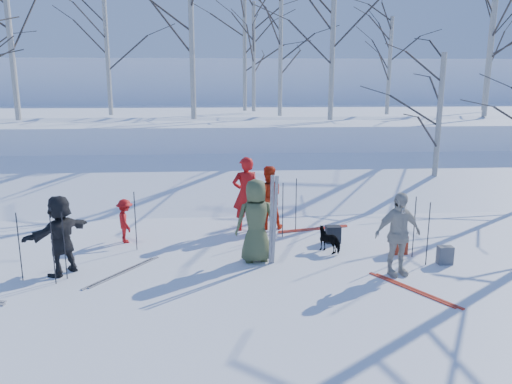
{
  "coord_description": "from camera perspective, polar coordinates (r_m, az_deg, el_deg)",
  "views": [
    {
      "loc": [
        -0.75,
        -9.28,
        3.77
      ],
      "look_at": [
        0.0,
        1.5,
        1.3
      ],
      "focal_mm": 35.0,
      "sensor_mm": 36.0,
      "label": 1
    }
  ],
  "objects": [
    {
      "name": "ground",
      "position": [
        10.05,
        0.6,
        -9.17
      ],
      "size": [
        120.0,
        120.0,
        0.0
      ],
      "primitive_type": "plane",
      "color": "white",
      "rests_on": "ground"
    },
    {
      "name": "snow_ramp",
      "position": [
        16.7,
        -1.31,
        0.35
      ],
      "size": [
        70.0,
        9.49,
        4.12
      ],
      "primitive_type": "cube",
      "rotation": [
        0.3,
        0.0,
        0.0
      ],
      "color": "white",
      "rests_on": "ground"
    },
    {
      "name": "snow_plateau",
      "position": [
        26.44,
        -2.35,
        6.85
      ],
      "size": [
        70.0,
        18.0,
        2.2
      ],
      "primitive_type": "cube",
      "color": "white",
      "rests_on": "ground"
    },
    {
      "name": "far_hill",
      "position": [
        47.32,
        -3.12,
        10.71
      ],
      "size": [
        90.0,
        30.0,
        6.0
      ],
      "primitive_type": "cube",
      "color": "white",
      "rests_on": "ground"
    },
    {
      "name": "skier_olive_center",
      "position": [
        10.37,
        0.0,
        -3.32
      ],
      "size": [
        0.93,
        0.68,
        1.76
      ],
      "primitive_type": "imported",
      "rotation": [
        0.0,
        0.0,
        3.29
      ],
      "color": "#475231",
      "rests_on": "ground"
    },
    {
      "name": "skier_red_north",
      "position": [
        12.51,
        -1.18,
        -0.21
      ],
      "size": [
        0.75,
        0.56,
        1.88
      ],
      "primitive_type": "imported",
      "rotation": [
        0.0,
        0.0,
        3.32
      ],
      "color": "#B21010",
      "rests_on": "ground"
    },
    {
      "name": "skier_redor_behind",
      "position": [
        12.68,
        1.36,
        -0.61
      ],
      "size": [
        0.81,
        0.64,
        1.62
      ],
      "primitive_type": "imported",
      "rotation": [
        0.0,
        0.0,
        3.18
      ],
      "color": "red",
      "rests_on": "ground"
    },
    {
      "name": "skier_red_seated",
      "position": [
        12.05,
        -14.72,
        -3.21
      ],
      "size": [
        0.6,
        0.76,
        1.04
      ],
      "primitive_type": "imported",
      "rotation": [
        0.0,
        0.0,
        1.95
      ],
      "color": "#B21010",
      "rests_on": "ground"
    },
    {
      "name": "skier_cream_east",
      "position": [
        10.05,
        15.9,
        -4.65
      ],
      "size": [
        1.04,
        0.6,
        1.66
      ],
      "primitive_type": "imported",
      "rotation": [
        0.0,
        0.0,
        0.21
      ],
      "color": "beige",
      "rests_on": "ground"
    },
    {
      "name": "skier_grey_west",
      "position": [
        10.44,
        -21.41,
        -4.6
      ],
      "size": [
        1.23,
        1.48,
        1.59
      ],
      "primitive_type": "imported",
      "rotation": [
        0.0,
        0.0,
        4.11
      ],
      "color": "black",
      "rests_on": "ground"
    },
    {
      "name": "dog",
      "position": [
        11.25,
        8.43,
        -5.4
      ],
      "size": [
        0.65,
        0.67,
        0.54
      ],
      "primitive_type": "imported",
      "rotation": [
        0.0,
        0.0,
        3.89
      ],
      "color": "black",
      "rests_on": "ground"
    },
    {
      "name": "upright_ski_left",
      "position": [
        10.15,
        1.77,
        -3.26
      ],
      "size": [
        0.09,
        0.16,
        1.9
      ],
      "primitive_type": "cube",
      "rotation": [
        0.07,
        0.0,
        0.14
      ],
      "color": "silver",
      "rests_on": "ground"
    },
    {
      "name": "upright_ski_right",
      "position": [
        10.14,
        2.15,
        -3.29
      ],
      "size": [
        0.13,
        0.23,
        1.89
      ],
      "primitive_type": "cube",
      "rotation": [
        0.1,
        0.0,
        0.31
      ],
      "color": "silver",
      "rests_on": "ground"
    },
    {
      "name": "ski_pair_a",
      "position": [
        9.69,
        17.52,
        -10.58
      ],
      "size": [
        1.89,
        2.08,
        0.02
      ],
      "primitive_type": null,
      "rotation": [
        0.0,
        0.0,
        0.55
      ],
      "color": "red",
      "rests_on": "ground"
    },
    {
      "name": "ski_pair_c",
      "position": [
        10.38,
        -14.98,
        -8.83
      ],
      "size": [
        1.97,
        2.09,
        0.02
      ],
      "primitive_type": null,
      "rotation": [
        0.0,
        0.0,
        -0.6
      ],
      "color": "silver",
      "rests_on": "ground"
    },
    {
      "name": "ski_pair_d",
      "position": [
        12.86,
        6.57,
        -4.21
      ],
      "size": [
        1.04,
        1.99,
        0.02
      ],
      "primitive_type": null,
      "rotation": [
        0.0,
        0.0,
        1.8
      ],
      "color": "red",
      "rests_on": "ground"
    },
    {
      "name": "ski_pole_a",
      "position": [
        10.79,
        19.07,
        -4.56
      ],
      "size": [
        0.02,
        0.02,
        1.34
      ],
      "primitive_type": "cylinder",
      "color": "black",
      "rests_on": "ground"
    },
    {
      "name": "ski_pole_b",
      "position": [
        11.18,
        17.62,
        -3.84
      ],
      "size": [
        0.02,
        0.02,
        1.34
      ],
      "primitive_type": "cylinder",
      "color": "black",
      "rests_on": "ground"
    },
    {
      "name": "ski_pole_c",
      "position": [
        11.42,
        -13.62,
        -3.25
      ],
      "size": [
        0.02,
        0.02,
        1.34
      ],
      "primitive_type": "cylinder",
      "color": "black",
      "rests_on": "ground"
    },
    {
      "name": "ski_pole_d",
      "position": [
        10.18,
        -21.05,
        -5.75
      ],
      "size": [
        0.02,
        0.02,
        1.34
      ],
      "primitive_type": "cylinder",
      "color": "black",
      "rests_on": "ground"
    },
    {
      "name": "ski_pole_e",
      "position": [
        12.04,
        3.07,
        -2.07
      ],
      "size": [
        0.02,
        0.02,
        1.34
      ],
      "primitive_type": "cylinder",
      "color": "black",
      "rests_on": "ground"
    },
    {
      "name": "ski_pole_f",
      "position": [
        10.43,
        -25.42,
        -5.7
      ],
      "size": [
        0.02,
        0.02,
        1.34
      ],
      "primitive_type": "cylinder",
      "color": "black",
      "rests_on": "ground"
    },
    {
      "name": "ski_pole_g",
      "position": [
        10.01,
        -22.2,
        -6.15
      ],
      "size": [
        0.02,
        0.02,
        1.34
      ],
      "primitive_type": "cylinder",
      "color": "black",
      "rests_on": "ground"
    },
    {
      "name": "ski_pole_h",
      "position": [
        12.58,
        4.6,
        -1.44
      ],
      "size": [
        0.02,
        0.02,
        1.34
      ],
      "primitive_type": "cylinder",
      "color": "black",
      "rests_on": "ground"
    },
    {
      "name": "backpack_red",
      "position": [
        11.45,
        16.07,
        -5.77
      ],
      "size": [
        0.32,
        0.22,
        0.42
      ],
      "primitive_type": "cube",
      "color": "#A83119",
      "rests_on": "ground"
    },
    {
      "name": "backpack_grey",
      "position": [
        11.13,
        20.79,
        -6.76
      ],
      "size": [
        0.3,
        0.2,
        0.38
      ],
      "primitive_type": "cube",
      "color": "#525459",
      "rests_on": "ground"
    },
    {
      "name": "backpack_dark",
      "position": [
        11.85,
        8.8,
        -4.81
      ],
      "size": [
        0.34,
        0.24,
        0.4
      ],
      "primitive_type": "cube",
      "color": "black",
      "rests_on": "ground"
    },
    {
      "name": "birch_plateau_a",
      "position": [
        23.35,
        25.41,
        16.19
      ],
      "size": [
        5.36,
        5.36,
        6.8
      ],
      "primitive_type": null,
      "color": "silver",
      "rests_on": "snow_plateau"
    },
    {
      "name": "birch_plateau_b",
      "position": [
        24.93,
        -1.31,
        15.45
      ],
      "size": [
        4.37,
        4.37,
        5.39
      ],
      "primitive_type": null,
      "color": "silver",
      "rests_on": "snow_plateau"
    },
    {
      "name": "birch_plateau_c",
      "position": [
        23.2,
        15.01,
        13.71
      ],
      "size": [
        3.51,
        3.51,
        4.16
      ],
      "primitive_type": null,
      "color": "silver",
      "rests_on": "snow_plateau"
    },
    {
      "name": "birch_plateau_d",
      "position": [
        22.96,
        -16.65,
        15.19
      ],
      "size": [
        4.39,
        4.39,
        5.41
      ],
      "primitive_type": null,
      "color": "silver",
      "rests_on": "snow_plateau"
    },
    {
      "name": "birch_plateau_e",
      "position": [
        19.99,
        -7.4,
        18.35
      ],
      "size": [
        5.52,
        5.52,
        7.03
      ],
      "primitive_type": null,
      "color": "silver",
      "rests_on": "snow_plateau"
    },
    {
      "name": "birch_plateau_f",
      "position": [
        21.57,
        2.81,
        15.11
      ],
      "size": [
        3.99,
        3.99,
        4.84
      ],
      "primitive_type": null,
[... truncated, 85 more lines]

